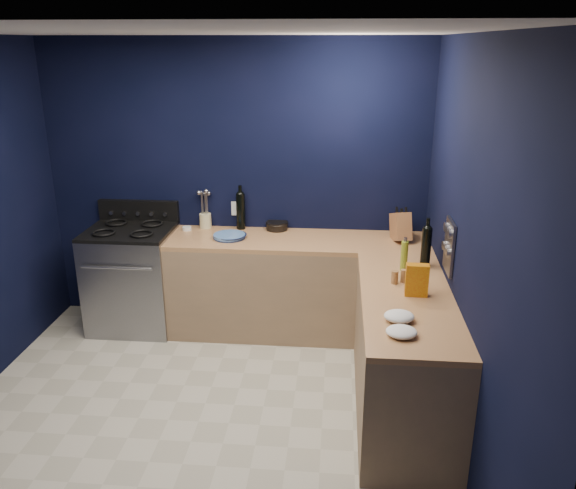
# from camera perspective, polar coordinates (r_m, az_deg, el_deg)

# --- Properties ---
(floor) EXTENTS (3.50, 3.50, 0.02)m
(floor) POSITION_cam_1_polar(r_m,az_deg,el_deg) (4.32, -8.86, -17.06)
(floor) COLOR #B0AB9A
(floor) RESTS_ON ground
(ceiling) EXTENTS (3.50, 3.50, 0.02)m
(ceiling) POSITION_cam_1_polar(r_m,az_deg,el_deg) (3.49, -11.21, 20.19)
(ceiling) COLOR silver
(ceiling) RESTS_ON ground
(wall_back) EXTENTS (3.50, 0.02, 2.60)m
(wall_back) POSITION_cam_1_polar(r_m,az_deg,el_deg) (5.35, -5.18, 5.91)
(wall_back) COLOR black
(wall_back) RESTS_ON ground
(wall_right) EXTENTS (0.02, 3.50, 2.60)m
(wall_right) POSITION_cam_1_polar(r_m,az_deg,el_deg) (3.67, 17.71, -1.31)
(wall_right) COLOR black
(wall_right) RESTS_ON ground
(wall_front) EXTENTS (3.50, 0.02, 2.60)m
(wall_front) POSITION_cam_1_polar(r_m,az_deg,el_deg) (2.23, -21.68, -16.02)
(wall_front) COLOR black
(wall_front) RESTS_ON ground
(cab_back) EXTENTS (2.30, 0.63, 0.86)m
(cab_back) POSITION_cam_1_polar(r_m,az_deg,el_deg) (5.25, 0.97, -4.32)
(cab_back) COLOR #8E6F50
(cab_back) RESTS_ON floor
(top_back) EXTENTS (2.30, 0.63, 0.04)m
(top_back) POSITION_cam_1_polar(r_m,az_deg,el_deg) (5.08, 0.99, 0.33)
(top_back) COLOR brown
(top_back) RESTS_ON cab_back
(cab_right) EXTENTS (0.63, 1.67, 0.86)m
(cab_right) POSITION_cam_1_polar(r_m,az_deg,el_deg) (4.24, 11.34, -10.88)
(cab_right) COLOR #8E6F50
(cab_right) RESTS_ON floor
(top_right) EXTENTS (0.63, 1.67, 0.04)m
(top_right) POSITION_cam_1_polar(r_m,az_deg,el_deg) (4.03, 11.76, -5.35)
(top_right) COLOR brown
(top_right) RESTS_ON cab_right
(gas_range) EXTENTS (0.76, 0.66, 0.92)m
(gas_range) POSITION_cam_1_polar(r_m,az_deg,el_deg) (5.54, -15.07, -3.38)
(gas_range) COLOR gray
(gas_range) RESTS_ON floor
(oven_door) EXTENTS (0.59, 0.02, 0.42)m
(oven_door) POSITION_cam_1_polar(r_m,az_deg,el_deg) (5.27, -16.20, -4.79)
(oven_door) COLOR black
(oven_door) RESTS_ON gas_range
(cooktop) EXTENTS (0.76, 0.66, 0.03)m
(cooktop) POSITION_cam_1_polar(r_m,az_deg,el_deg) (5.37, -15.51, 1.29)
(cooktop) COLOR black
(cooktop) RESTS_ON gas_range
(backguard) EXTENTS (0.76, 0.06, 0.20)m
(backguard) POSITION_cam_1_polar(r_m,az_deg,el_deg) (5.61, -14.58, 3.27)
(backguard) COLOR black
(backguard) RESTS_ON gas_range
(spice_panel) EXTENTS (0.02, 0.28, 0.38)m
(spice_panel) POSITION_cam_1_polar(r_m,az_deg,el_deg) (4.21, 15.70, -0.19)
(spice_panel) COLOR gray
(spice_panel) RESTS_ON wall_right
(wall_outlet) EXTENTS (0.09, 0.02, 0.13)m
(wall_outlet) POSITION_cam_1_polar(r_m,az_deg,el_deg) (5.38, -5.15, 3.58)
(wall_outlet) COLOR white
(wall_outlet) RESTS_ON wall_back
(plate_stack) EXTENTS (0.31, 0.31, 0.04)m
(plate_stack) POSITION_cam_1_polar(r_m,az_deg,el_deg) (5.12, -5.84, 0.83)
(plate_stack) COLOR teal
(plate_stack) RESTS_ON top_back
(ramekin) EXTENTS (0.10, 0.10, 0.03)m
(ramekin) POSITION_cam_1_polar(r_m,az_deg,el_deg) (5.39, -10.00, 1.57)
(ramekin) COLOR white
(ramekin) RESTS_ON top_back
(utensil_crock) EXTENTS (0.14, 0.14, 0.14)m
(utensil_crock) POSITION_cam_1_polar(r_m,az_deg,el_deg) (5.43, -8.19, 2.36)
(utensil_crock) COLOR beige
(utensil_crock) RESTS_ON top_back
(wine_bottle_back) EXTENTS (0.09, 0.09, 0.33)m
(wine_bottle_back) POSITION_cam_1_polar(r_m,az_deg,el_deg) (5.33, -4.71, 3.29)
(wine_bottle_back) COLOR black
(wine_bottle_back) RESTS_ON top_back
(lemon_basket) EXTENTS (0.22, 0.22, 0.08)m
(lemon_basket) POSITION_cam_1_polar(r_m,az_deg,el_deg) (5.32, -1.11, 1.88)
(lemon_basket) COLOR black
(lemon_basket) RESTS_ON top_back
(knife_block) EXTENTS (0.19, 0.31, 0.30)m
(knife_block) POSITION_cam_1_polar(r_m,az_deg,el_deg) (5.11, 11.11, 1.74)
(knife_block) COLOR brown
(knife_block) RESTS_ON top_back
(wine_bottle_right) EXTENTS (0.10, 0.10, 0.31)m
(wine_bottle_right) POSITION_cam_1_polar(r_m,az_deg,el_deg) (4.54, 13.53, -0.26)
(wine_bottle_right) COLOR black
(wine_bottle_right) RESTS_ON top_right
(oil_bottle) EXTENTS (0.07, 0.07, 0.23)m
(oil_bottle) POSITION_cam_1_polar(r_m,az_deg,el_deg) (4.44, 11.45, -1.11)
(oil_bottle) COLOR olive
(oil_bottle) RESTS_ON top_right
(spice_jar_near) EXTENTS (0.05, 0.05, 0.09)m
(spice_jar_near) POSITION_cam_1_polar(r_m,az_deg,el_deg) (4.24, 11.38, -3.06)
(spice_jar_near) COLOR olive
(spice_jar_near) RESTS_ON top_right
(spice_jar_far) EXTENTS (0.05, 0.05, 0.10)m
(spice_jar_far) POSITION_cam_1_polar(r_m,az_deg,el_deg) (4.20, 10.53, -3.21)
(spice_jar_far) COLOR olive
(spice_jar_far) RESTS_ON top_right
(crouton_bag) EXTENTS (0.16, 0.08, 0.23)m
(crouton_bag) POSITION_cam_1_polar(r_m,az_deg,el_deg) (4.01, 12.65, -3.47)
(crouton_bag) COLOR #AB0B08
(crouton_bag) RESTS_ON top_right
(towel_front) EXTENTS (0.21, 0.19, 0.07)m
(towel_front) POSITION_cam_1_polar(r_m,az_deg,el_deg) (3.66, 10.97, -7.01)
(towel_front) COLOR white
(towel_front) RESTS_ON top_right
(towel_end) EXTENTS (0.21, 0.19, 0.06)m
(towel_end) POSITION_cam_1_polar(r_m,az_deg,el_deg) (3.50, 11.19, -8.49)
(towel_end) COLOR white
(towel_end) RESTS_ON top_right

